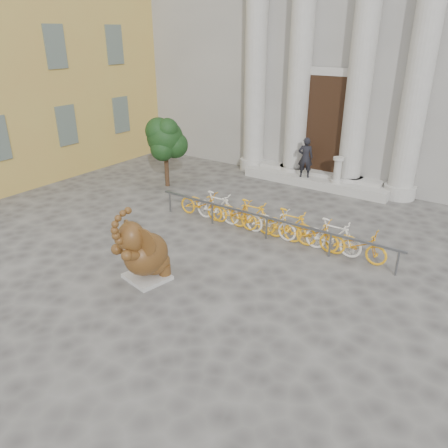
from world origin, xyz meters
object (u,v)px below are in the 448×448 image
Objects in this scene: tree at (165,139)px; pedestrian at (305,158)px; elephant_statue at (144,253)px; bike_rack at (271,221)px.

pedestrian is at bearing 35.27° from tree.
elephant_statue is 0.74× the size of tree.
pedestrian is at bearing 103.74° from bike_rack.
elephant_statue is at bearing 65.70° from pedestrian.
pedestrian reaches higher than bike_rack.
elephant_statue is at bearing -53.05° from tree.
tree is (-4.36, 5.80, 1.18)m from elephant_statue.
elephant_statue is 1.27× the size of pedestrian.
elephant_statue is 8.98m from pedestrian.
pedestrian is (4.49, 3.18, -0.76)m from tree.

